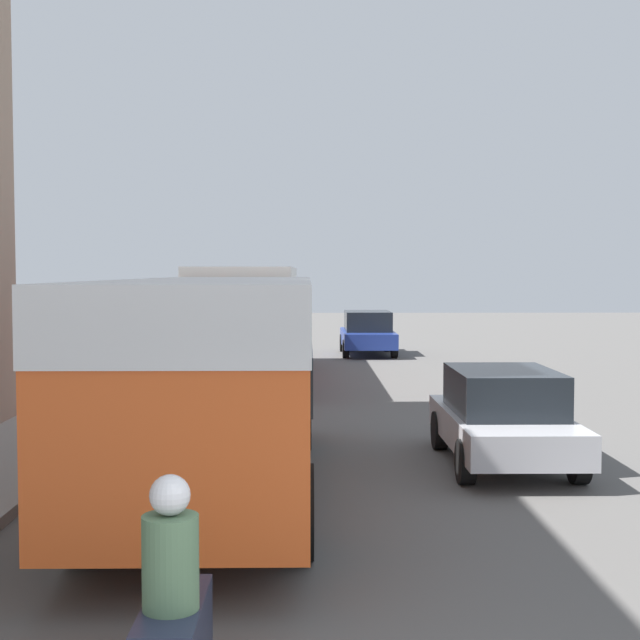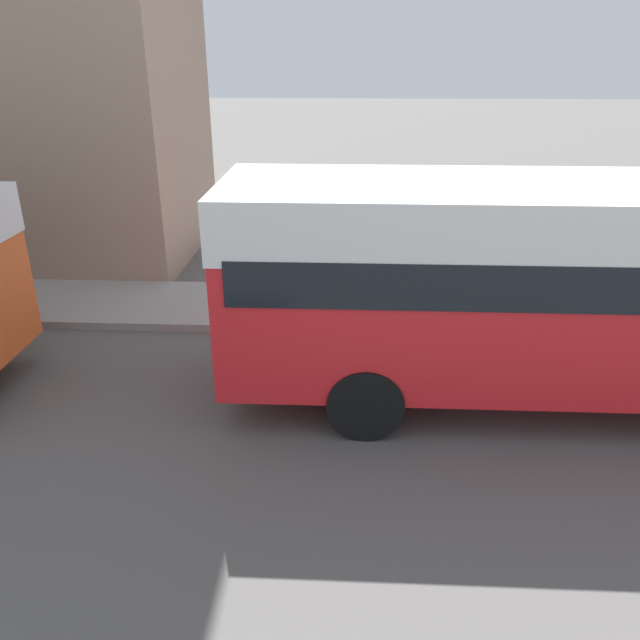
{
  "view_description": "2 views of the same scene",
  "coord_description": "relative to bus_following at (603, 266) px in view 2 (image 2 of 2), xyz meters",
  "views": [
    {
      "loc": [
        -0.45,
        -4.01,
        3.0
      ],
      "look_at": [
        -0.16,
        15.33,
        1.94
      ],
      "focal_mm": 50.0,
      "sensor_mm": 36.0,
      "label": 1
    },
    {
      "loc": [
        6.01,
        17.45,
        4.68
      ],
      "look_at": [
        -0.38,
        17.14,
        1.88
      ],
      "focal_mm": 35.0,
      "sensor_mm": 36.0,
      "label": 2
    }
  ],
  "objects": [
    {
      "name": "bus_following",
      "position": [
        0.0,
        0.0,
        0.0
      ],
      "size": [
        2.56,
        10.16,
        3.11
      ],
      "color": "red",
      "rests_on": "ground_plane"
    }
  ]
}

